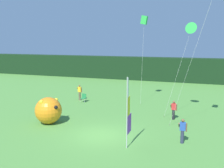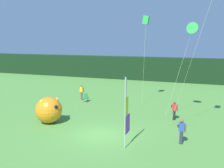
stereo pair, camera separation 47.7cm
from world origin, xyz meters
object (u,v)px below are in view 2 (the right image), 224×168
(person_near_banner, at_px, (82,92))
(person_mid_field, at_px, (181,131))
(banner_flag, at_px, (127,114))
(kite_green_delta_1, at_px, (193,29))
(person_far_left, at_px, (174,110))
(inflatable_balloon, at_px, (49,110))
(folding_chair, at_px, (85,97))
(kite_green_box_0, at_px, (146,20))

(person_near_banner, distance_m, person_mid_field, 14.29)
(banner_flag, bearing_deg, kite_green_delta_1, 67.73)
(person_far_left, bearing_deg, banner_flag, -108.27)
(inflatable_balloon, bearing_deg, folding_chair, 93.14)
(person_near_banner, height_order, kite_green_box_0, kite_green_box_0)
(kite_green_delta_1, bearing_deg, kite_green_box_0, 142.39)
(person_near_banner, relative_size, folding_chair, 1.93)
(person_far_left, distance_m, inflatable_balloon, 10.17)
(banner_flag, bearing_deg, kite_green_box_0, 97.66)
(folding_chair, bearing_deg, person_mid_field, -36.73)
(banner_flag, height_order, folding_chair, banner_flag)
(inflatable_balloon, height_order, kite_green_delta_1, kite_green_delta_1)
(banner_flag, distance_m, person_near_banner, 13.15)
(person_near_banner, xyz_separation_m, person_mid_field, (11.43, -8.57, -0.06))
(inflatable_balloon, distance_m, folding_chair, 7.35)
(kite_green_delta_1, bearing_deg, person_near_banner, 168.18)
(banner_flag, height_order, inflatable_balloon, banner_flag)
(banner_flag, xyz_separation_m, folding_chair, (-7.51, 9.55, -1.60))
(banner_flag, bearing_deg, person_far_left, 71.73)
(person_far_left, bearing_deg, folding_chair, 162.30)
(person_near_banner, height_order, person_far_left, person_near_banner)
(person_far_left, height_order, kite_green_delta_1, kite_green_delta_1)
(kite_green_delta_1, bearing_deg, person_mid_field, -90.17)
(kite_green_delta_1, bearing_deg, person_far_left, -128.89)
(person_near_banner, height_order, person_mid_field, person_near_banner)
(person_near_banner, bearing_deg, kite_green_box_0, 10.37)
(person_mid_field, distance_m, inflatable_balloon, 10.29)
(banner_flag, xyz_separation_m, inflatable_balloon, (-7.11, 2.23, -1.05))
(person_mid_field, relative_size, folding_chair, 1.81)
(inflatable_balloon, height_order, folding_chair, inflatable_balloon)
(inflatable_balloon, xyz_separation_m, kite_green_box_0, (5.58, 9.16, 7.41))
(folding_chair, distance_m, kite_green_box_0, 10.12)
(person_far_left, distance_m, folding_chair, 10.13)
(person_far_left, height_order, kite_green_box_0, kite_green_box_0)
(person_far_left, bearing_deg, inflatable_balloon, -155.37)
(person_near_banner, bearing_deg, banner_flag, -50.84)
(person_near_banner, distance_m, inflatable_balloon, 8.01)
(folding_chair, bearing_deg, person_far_left, -17.70)
(kite_green_box_0, bearing_deg, kite_green_delta_1, -37.61)
(person_near_banner, relative_size, person_far_left, 1.08)
(person_mid_field, height_order, person_far_left, person_mid_field)
(folding_chair, xyz_separation_m, kite_green_delta_1, (10.69, -1.79, 6.93))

